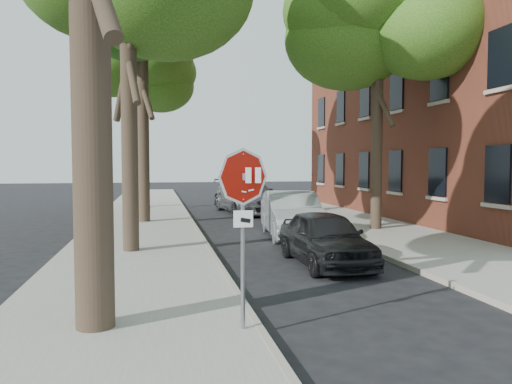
% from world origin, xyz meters
% --- Properties ---
extents(ground, '(120.00, 120.00, 0.00)m').
position_xyz_m(ground, '(0.00, 0.00, 0.00)').
color(ground, black).
rests_on(ground, ground).
extents(sidewalk_left, '(4.00, 55.00, 0.12)m').
position_xyz_m(sidewalk_left, '(-2.50, 12.00, 0.06)').
color(sidewalk_left, gray).
rests_on(sidewalk_left, ground).
extents(sidewalk_right, '(4.00, 55.00, 0.12)m').
position_xyz_m(sidewalk_right, '(6.00, 12.00, 0.06)').
color(sidewalk_right, gray).
rests_on(sidewalk_right, ground).
extents(curb_left, '(0.12, 55.00, 0.13)m').
position_xyz_m(curb_left, '(-0.45, 12.00, 0.07)').
color(curb_left, '#9E9384').
rests_on(curb_left, ground).
extents(curb_right, '(0.12, 55.00, 0.13)m').
position_xyz_m(curb_right, '(3.95, 12.00, 0.07)').
color(curb_right, '#9E9384').
rests_on(curb_right, ground).
extents(apartment_building, '(12.20, 20.20, 15.30)m').
position_xyz_m(apartment_building, '(14.00, 14.00, 7.65)').
color(apartment_building, brown).
rests_on(apartment_building, ground).
extents(stop_sign, '(0.76, 0.34, 2.61)m').
position_xyz_m(stop_sign, '(-0.70, -0.03, 1.95)').
color(stop_sign, gray).
rests_on(stop_sign, sidewalk_left).
extents(tree_mid_b, '(5.88, 5.46, 10.36)m').
position_xyz_m(tree_mid_b, '(-2.42, 14.12, 8.00)').
color(tree_mid_b, black).
rests_on(tree_mid_b, sidewalk_left).
extents(tree_far, '(5.29, 4.91, 9.33)m').
position_xyz_m(tree_far, '(-2.72, 21.11, 7.21)').
color(tree_far, black).
rests_on(tree_far, sidewalk_left).
extents(tree_right, '(5.29, 4.91, 9.33)m').
position_xyz_m(tree_right, '(5.98, 10.11, 7.21)').
color(tree_right, black).
rests_on(tree_right, sidewalk_right).
extents(car_a, '(1.60, 3.95, 1.34)m').
position_xyz_m(car_a, '(2.17, 4.65, 0.67)').
color(car_a, black).
rests_on(car_a, ground).
extents(car_b, '(2.11, 4.85, 1.55)m').
position_xyz_m(car_b, '(2.60, 9.28, 0.78)').
color(car_b, '#ACB0B4').
rests_on(car_b, ground).
extents(car_c, '(3.08, 6.17, 1.72)m').
position_xyz_m(car_c, '(2.60, 17.86, 0.86)').
color(car_c, '#4C4D51').
rests_on(car_c, ground).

